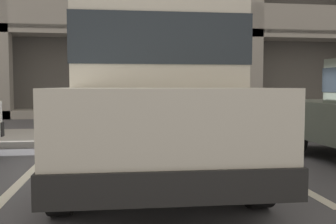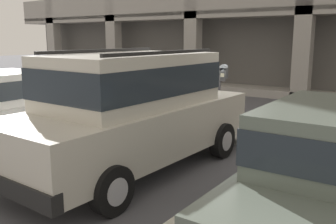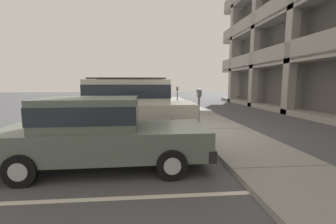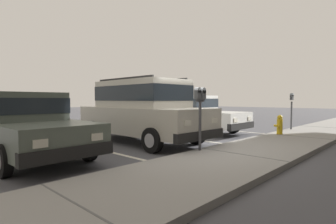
# 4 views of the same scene
# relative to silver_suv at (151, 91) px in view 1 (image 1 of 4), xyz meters

# --- Properties ---
(ground_plane) EXTENTS (80.00, 80.00, 0.10)m
(ground_plane) POSITION_rel_silver_suv_xyz_m (0.02, 2.15, -1.14)
(ground_plane) COLOR #4C4C51
(sidewalk) EXTENTS (40.00, 2.20, 0.12)m
(sidewalk) POSITION_rel_silver_suv_xyz_m (0.02, 3.45, -1.03)
(sidewalk) COLOR gray
(sidewalk) RESTS_ON ground_plane
(parking_stall_lines) EXTENTS (12.89, 4.80, 0.01)m
(parking_stall_lines) POSITION_rel_silver_suv_xyz_m (1.61, 0.75, -1.08)
(parking_stall_lines) COLOR silver
(parking_stall_lines) RESTS_ON ground_plane
(silver_suv) EXTENTS (2.08, 4.81, 2.03)m
(silver_suv) POSITION_rel_silver_suv_xyz_m (0.00, 0.00, 0.00)
(silver_suv) COLOR beige
(silver_suv) RESTS_ON ground_plane
(parking_meter_near) EXTENTS (0.35, 0.12, 1.55)m
(parking_meter_near) POSITION_rel_silver_suv_xyz_m (0.29, 2.50, 0.19)
(parking_meter_near) COLOR #47474C
(parking_meter_near) RESTS_ON sidewalk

